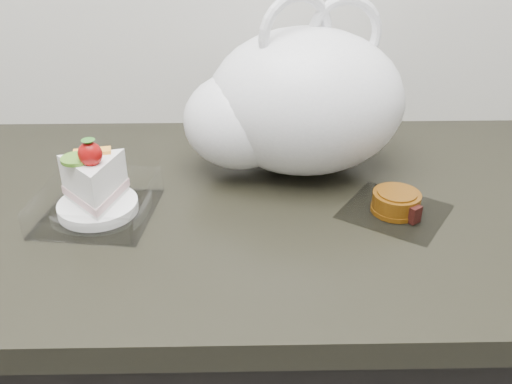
{
  "coord_description": "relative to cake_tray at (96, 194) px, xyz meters",
  "views": [
    {
      "loc": [
        0.1,
        0.91,
        1.35
      ],
      "look_at": [
        0.11,
        1.64,
        0.94
      ],
      "focal_mm": 40.0,
      "sensor_mm": 36.0,
      "label": 1
    }
  ],
  "objects": [
    {
      "name": "mooncake_wrap",
      "position": [
        0.45,
        -0.0,
        -0.02
      ],
      "size": [
        0.19,
        0.19,
        0.03
      ],
      "rotation": [
        0.0,
        0.0,
        -0.42
      ],
      "color": "white",
      "rests_on": "counter"
    },
    {
      "name": "cake_tray",
      "position": [
        0.0,
        0.0,
        0.0
      ],
      "size": [
        0.18,
        0.18,
        0.13
      ],
      "rotation": [
        0.0,
        0.0,
        -0.13
      ],
      "color": "white",
      "rests_on": "counter"
    },
    {
      "name": "plastic_bag",
      "position": [
        0.3,
        0.14,
        0.08
      ],
      "size": [
        0.42,
        0.34,
        0.3
      ],
      "rotation": [
        0.0,
        0.0,
        0.33
      ],
      "color": "white",
      "rests_on": "counter"
    }
  ]
}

